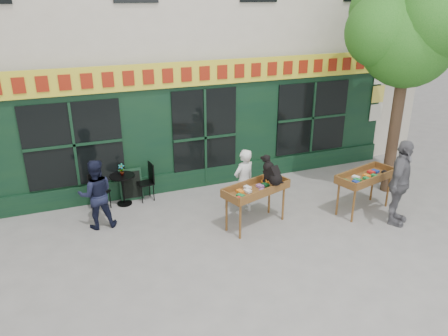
{
  "coord_description": "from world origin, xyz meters",
  "views": [
    {
      "loc": [
        -3.5,
        -7.83,
        4.79
      ],
      "look_at": [
        -0.19,
        0.5,
        1.2
      ],
      "focal_mm": 35.0,
      "sensor_mm": 36.0,
      "label": 1
    }
  ],
  "objects": [
    {
      "name": "ground",
      "position": [
        0.0,
        0.0,
        0.0
      ],
      "size": [
        80.0,
        80.0,
        0.0
      ],
      "primitive_type": "plane",
      "color": "slate",
      "rests_on": "ground"
    },
    {
      "name": "street_tree",
      "position": [
        4.34,
        0.36,
        4.11
      ],
      "size": [
        3.05,
        2.9,
        5.6
      ],
      "color": "#382619",
      "rests_on": "ground"
    },
    {
      "name": "book_cart_center",
      "position": [
        0.31,
        -0.13,
        0.82
      ],
      "size": [
        1.62,
        1.06,
        0.99
      ],
      "rotation": [
        0.0,
        0.0,
        0.32
      ],
      "color": "brown",
      "rests_on": "ground"
    },
    {
      "name": "dog",
      "position": [
        0.66,
        -0.18,
        1.29
      ],
      "size": [
        0.51,
        0.68,
        0.6
      ],
      "primitive_type": null,
      "rotation": [
        0.0,
        0.0,
        0.32
      ],
      "color": "black",
      "rests_on": "book_cart_center"
    },
    {
      "name": "woman",
      "position": [
        0.31,
        0.52,
        0.78
      ],
      "size": [
        0.66,
        0.53,
        1.57
      ],
      "primitive_type": "imported",
      "rotation": [
        0.0,
        0.0,
        3.46
      ],
      "color": "silver",
      "rests_on": "ground"
    },
    {
      "name": "book_cart_right",
      "position": [
        2.96,
        -0.43,
        0.82
      ],
      "size": [
        1.61,
        0.99,
        0.99
      ],
      "rotation": [
        0.0,
        0.0,
        0.27
      ],
      "color": "brown",
      "rests_on": "ground"
    },
    {
      "name": "man_right",
      "position": [
        3.26,
        -1.18,
        0.97
      ],
      "size": [
        1.2,
        1.04,
        1.94
      ],
      "primitive_type": "imported",
      "rotation": [
        0.0,
        0.0,
        0.61
      ],
      "color": "#59585E",
      "rests_on": "ground"
    },
    {
      "name": "bistro_table",
      "position": [
        -2.22,
        1.98,
        0.54
      ],
      "size": [
        0.6,
        0.6,
        0.76
      ],
      "color": "black",
      "rests_on": "ground"
    },
    {
      "name": "bistro_chair_left",
      "position": [
        -2.85,
        1.94,
        0.56
      ],
      "size": [
        0.51,
        0.51,
        0.95
      ],
      "rotation": [
        0.0,
        0.0,
        0.92
      ],
      "color": "black",
      "rests_on": "ground"
    },
    {
      "name": "bistro_chair_right",
      "position": [
        -1.59,
        2.04,
        0.56
      ],
      "size": [
        0.41,
        0.41,
        0.95
      ],
      "rotation": [
        0.0,
        0.0,
        -1.44
      ],
      "color": "black",
      "rests_on": "ground"
    },
    {
      "name": "potted_plant",
      "position": [
        -2.22,
        1.98,
        0.91
      ],
      "size": [
        0.18,
        0.16,
        0.3
      ],
      "primitive_type": "imported",
      "rotation": [
        0.0,
        0.0,
        -0.39
      ],
      "color": "gray",
      "rests_on": "bistro_table"
    },
    {
      "name": "man_left",
      "position": [
        -2.92,
        1.08,
        0.78
      ],
      "size": [
        0.78,
        0.62,
        1.57
      ],
      "primitive_type": "imported",
      "rotation": [
        0.0,
        0.0,
        3.1
      ],
      "color": "black",
      "rests_on": "ground"
    },
    {
      "name": "chalkboard",
      "position": [
        -2.0,
        2.19,
        0.4
      ],
      "size": [
        0.56,
        0.2,
        0.79
      ],
      "rotation": [
        0.0,
        0.0,
        -0.01
      ],
      "color": "black",
      "rests_on": "ground"
    }
  ]
}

